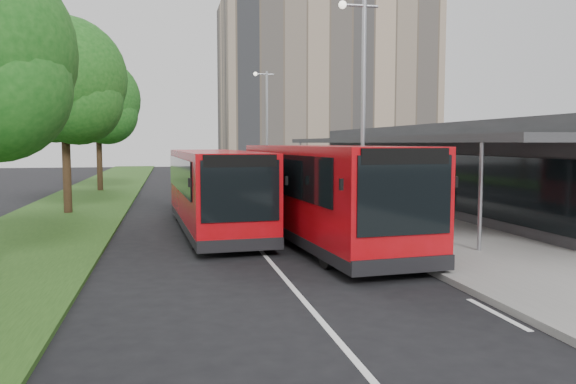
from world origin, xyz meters
The scene contains 17 objects.
ground centered at (0.00, 0.00, 0.00)m, with size 120.00×120.00×0.00m, color black.
pavement centered at (6.00, 20.00, 0.07)m, with size 5.00×80.00×0.15m, color slate.
grass_verge centered at (-7.00, 20.00, 0.05)m, with size 5.00×80.00×0.10m, color #224516.
lane_centre_line centered at (0.00, 15.00, 0.01)m, with size 0.12×70.00×0.01m, color silver.
kerb_dashes centered at (3.30, 19.00, 0.01)m, with size 0.12×56.00×0.01m.
office_block centered at (14.00, 42.00, 9.00)m, with size 22.00×12.00×18.00m, color tan.
station_building centered at (10.86, 8.00, 2.04)m, with size 7.70×26.00×4.00m.
tree_mid centered at (-7.01, 9.05, 5.58)m, with size 5.38×5.38×8.65m.
tree_far centered at (-7.01, 21.05, 5.58)m, with size 5.37×5.37×8.64m.
lamp_post_near centered at (4.12, 2.00, 4.72)m, with size 1.44×0.28×8.00m.
lamp_post_far centered at (4.12, 22.00, 4.72)m, with size 1.44×0.28×8.00m.
bus_main centered at (2.12, -0.12, 1.58)m, with size 3.57×11.03×3.08m.
bus_second centered at (-1.02, 2.94, 1.48)m, with size 3.19×10.30×2.88m.
litter_bin centered at (5.60, 8.62, 0.54)m, with size 0.44×0.44×0.79m, color #342015.
bollard centered at (5.09, 17.64, 0.70)m, with size 0.18×0.18×1.10m, color yellow.
car_near centered at (1.78, 37.11, 0.58)m, with size 1.37×3.40×1.16m, color #5F0D13.
car_far centered at (-1.41, 44.18, 0.53)m, with size 1.11×3.19×1.05m, color navy.
Camera 1 is at (-2.60, -17.12, 3.16)m, focal length 35.00 mm.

